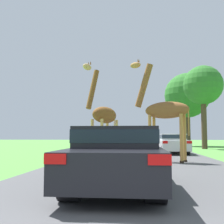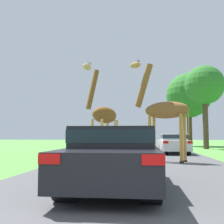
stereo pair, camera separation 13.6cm
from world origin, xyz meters
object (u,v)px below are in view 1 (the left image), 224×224
Objects in this scene: tree_left_edge at (203,86)px; tree_right_cluster at (187,96)px; car_lead_maroon at (118,155)px; car_queue_right at (173,143)px; giraffe_near_road at (103,115)px; giraffe_companion at (163,109)px; car_queue_left at (122,140)px; car_far_ahead at (123,142)px.

tree_right_cluster is at bearing 92.54° from tree_left_edge.
car_lead_maroon is 0.97× the size of car_queue_right.
giraffe_near_road is at bearing -126.00° from car_queue_right.
tree_right_cluster reaches higher than car_lead_maroon.
giraffe_near_road is 3.01m from giraffe_companion.
giraffe_companion reaches higher than car_lead_maroon.
giraffe_near_road is at bearing -121.67° from tree_left_edge.
giraffe_near_road is 0.55× the size of tree_right_cluster.
car_lead_maroon reaches higher than car_queue_left.
car_queue_left is (-1.32, 22.07, -0.02)m from car_lead_maroon.
tree_right_cluster is at bearing 55.83° from car_far_ahead.
car_queue_right is 0.54× the size of tree_right_cluster.
car_queue_left is (-4.07, 8.96, 0.01)m from car_queue_right.
car_queue_left is at bearing 95.13° from car_far_ahead.
giraffe_companion is at bearing -102.60° from tree_right_cluster.
tree_left_edge is 0.90× the size of tree_right_cluster.
car_queue_left is 0.55× the size of tree_left_edge.
tree_right_cluster is at bearing -81.86° from giraffe_near_road.
car_queue_left is (0.00, 14.57, -1.53)m from giraffe_near_road.
car_queue_right is at bearing 78.13° from car_lead_maroon.
tree_left_edge is (7.27, 3.29, 5.14)m from car_far_ahead.
giraffe_near_road is 14.65m from car_queue_left.
car_queue_right is 5.13m from car_far_ahead.
giraffe_near_road is 1.11× the size of car_queue_left.
giraffe_companion reaches higher than giraffe_near_road.
giraffe_companion is at bearing -163.70° from giraffe_near_road.
car_far_ahead is 0.48× the size of tree_right_cluster.
car_lead_maroon is 0.58× the size of tree_left_edge.
car_far_ahead is (-3.60, 3.66, -0.03)m from car_queue_right.
tree_left_edge is (4.82, 13.22, 3.39)m from giraffe_companion.
giraffe_companion is 10.38m from car_far_ahead.
car_queue_right reaches higher than car_queue_left.
car_queue_left reaches higher than car_far_ahead.
car_far_ahead is at bearing -155.66° from tree_left_edge.
tree_right_cluster is (4.51, 20.19, 3.48)m from giraffe_companion.
giraffe_near_road is at bearing 99.98° from car_lead_maroon.
tree_right_cluster reaches higher than car_queue_right.
car_queue_left is at bearing 93.42° from car_lead_maroon.
car_queue_left is at bearing -61.02° from giraffe_near_road.
tree_right_cluster reaches higher than car_far_ahead.
giraffe_companion is at bearing -100.39° from car_queue_right.
car_queue_right is 1.08× the size of car_queue_left.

